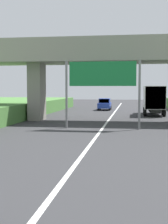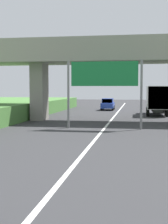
% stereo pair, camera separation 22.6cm
% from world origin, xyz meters
% --- Properties ---
extents(lane_centre_stripe, '(0.20, 96.55, 0.01)m').
position_xyz_m(lane_centre_stripe, '(0.00, 28.28, 0.00)').
color(lane_centre_stripe, white).
rests_on(lane_centre_stripe, ground).
extents(overpass_bridge, '(40.00, 4.80, 7.84)m').
position_xyz_m(overpass_bridge, '(0.00, 35.34, 5.92)').
color(overpass_bridge, gray).
rests_on(overpass_bridge, ground).
extents(overhead_highway_sign, '(5.88, 0.18, 5.34)m').
position_xyz_m(overhead_highway_sign, '(0.00, 29.22, 3.94)').
color(overhead_highway_sign, slate).
rests_on(overhead_highway_sign, ground).
extents(truck_black, '(2.44, 7.30, 3.44)m').
position_xyz_m(truck_black, '(4.85, 43.66, 1.93)').
color(truck_black, black).
rests_on(truck_black, ground).
extents(car_blue, '(1.86, 4.10, 1.72)m').
position_xyz_m(car_blue, '(-1.71, 51.79, 0.86)').
color(car_blue, '#233D9E').
rests_on(car_blue, ground).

